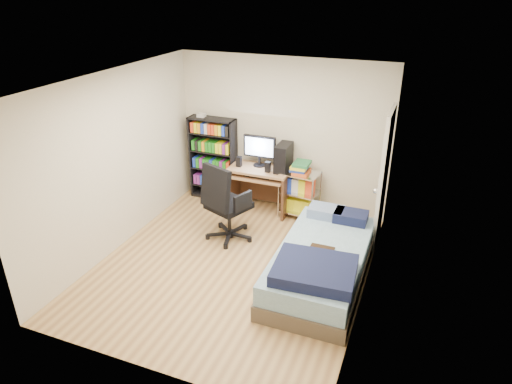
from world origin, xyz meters
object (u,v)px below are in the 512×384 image
at_px(media_shelf, 213,158).
at_px(office_chair, 227,216).
at_px(computer_desk, 267,172).
at_px(bed, 321,263).

distance_m(media_shelf, office_chair, 1.52).
relative_size(media_shelf, computer_desk, 1.19).
bearing_deg(bed, media_shelf, 143.45).
height_order(computer_desk, office_chair, computer_desk).
bearing_deg(bed, office_chair, 161.17).
relative_size(office_chair, bed, 0.56).
bearing_deg(bed, computer_desk, 129.30).
xyz_separation_m(media_shelf, bed, (2.38, -1.77, -0.47)).
bearing_deg(media_shelf, computer_desk, -6.51).
distance_m(media_shelf, bed, 3.00).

